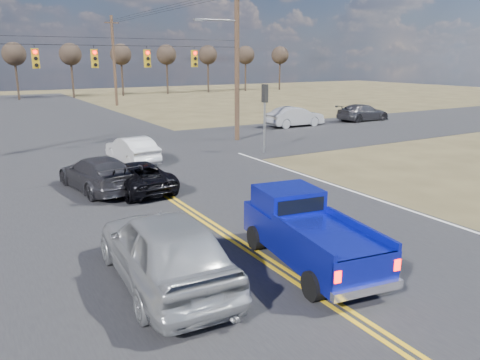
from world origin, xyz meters
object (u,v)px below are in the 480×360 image
dgrey_car_queue (98,174)px  pickup_truck (307,233)px  white_car_queue (132,150)px  black_suv (135,176)px  cross_car_east_near (295,117)px  cross_car_east_far (363,113)px  silver_suv (164,248)px

dgrey_car_queue → pickup_truck: bearing=98.3°
white_car_queue → dgrey_car_queue: size_ratio=0.86×
black_suv → cross_car_east_near: size_ratio=0.93×
pickup_truck → white_car_queue: (-0.02, 14.56, -0.19)m
dgrey_car_queue → cross_car_east_far: cross_car_east_far is taller
dgrey_car_queue → cross_car_east_near: bearing=-156.9°
dgrey_car_queue → silver_suv: bearing=77.6°
cross_car_east_far → white_car_queue: bearing=105.1°
black_suv → cross_car_east_near: 20.85m
pickup_truck → cross_car_east_far: 30.92m
silver_suv → cross_car_east_near: (19.15, 20.27, -0.14)m
white_car_queue → cross_car_east_near: (15.52, 6.54, 0.10)m
black_suv → white_car_queue: bearing=-111.1°
dgrey_car_queue → white_car_queue: bearing=-130.6°
dgrey_car_queue → cross_car_east_far: bearing=-164.9°
silver_suv → dgrey_car_queue: silver_suv is taller
pickup_truck → silver_suv: 3.74m
black_suv → white_car_queue: 5.60m
pickup_truck → silver_suv: (-3.65, 0.83, 0.05)m
cross_car_east_near → black_suv: bearing=124.5°
black_suv → cross_car_east_far: (24.39, 11.73, 0.11)m
white_car_queue → cross_car_east_far: cross_car_east_far is taller
cross_car_east_near → silver_suv: bearing=136.4°
pickup_truck → silver_suv: bearing=175.3°
black_suv → silver_suv: bearing=71.9°
black_suv → cross_car_east_far: 27.06m
white_car_queue → cross_car_east_far: (22.79, 6.36, 0.04)m
black_suv → white_car_queue: (1.60, 5.36, 0.07)m
white_car_queue → cross_car_east_near: cross_car_east_near is taller
silver_suv → cross_car_east_far: size_ratio=1.09×
dgrey_car_queue → cross_car_east_far: (25.69, 10.85, 0.02)m
pickup_truck → white_car_queue: pickup_truck is taller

